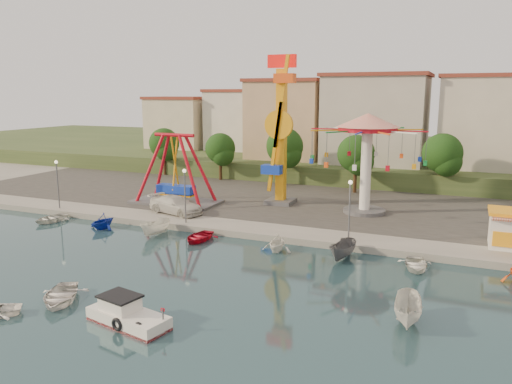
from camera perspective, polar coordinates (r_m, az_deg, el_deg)
The scene contains 31 objects.
ground at distance 34.85m, azimuth -7.65°, elevation -10.76°, with size 200.00×200.00×0.00m, color #143037.
quay_deck at distance 92.12m, azimuth 12.32°, elevation 3.05°, with size 200.00×100.00×0.60m, color #9E998E.
asphalt_pad at distance 61.33m, azimuth 6.69°, elevation -0.50°, with size 90.00×28.00×0.01m, color #4C4944.
hill_terrace at distance 96.85m, azimuth 12.91°, elevation 4.13°, with size 200.00×60.00×3.00m, color #384C26.
pirate_ship_ride at distance 57.31m, azimuth -9.21°, elevation 2.45°, with size 10.00×5.00×8.00m.
kamikaze_tower at distance 55.61m, azimuth 2.89°, elevation 6.69°, with size 3.41×3.10×16.50m.
wave_swinger at distance 52.65m, azimuth 12.59°, elevation 5.73°, with size 11.60×11.60×10.40m.
lamp_post_0 at distance 58.40m, azimuth -21.70°, elevation 0.67°, with size 0.14×0.14×5.00m, color #59595E.
lamp_post_1 at distance 48.62m, azimuth -8.11°, elevation -0.62°, with size 0.14×0.14×5.00m, color #59595E.
lamp_post_2 at distance 42.78m, azimuth 10.62°, elevation -2.34°, with size 0.14×0.14×5.00m, color #59595E.
tree_0 at distance 77.86m, azimuth -10.46°, elevation 5.50°, with size 4.60×4.60×7.19m.
tree_1 at distance 72.24m, azimuth -4.11°, elevation 5.00°, with size 4.35×4.35×6.80m.
tree_2 at distance 67.81m, azimuth 3.30°, elevation 5.22°, with size 5.02×5.02×7.85m.
tree_3 at distance 63.78m, azimuth 11.36°, elevation 4.31°, with size 4.68×4.68×7.32m.
tree_4 at distance 65.51m, azimuth 20.52°, elevation 4.17°, with size 4.86×4.86×7.60m.
building_0 at distance 89.24m, azimuth -11.31°, elevation 8.40°, with size 9.26×9.53×11.87m, color beige.
building_1 at distance 87.93m, azimuth -2.73°, elevation 7.51°, with size 12.33×9.01×8.63m, color silver.
building_2 at distance 83.57m, azimuth 5.67°, elevation 8.17°, with size 11.95×9.28×11.23m, color tan.
building_3 at distance 77.49m, azimuth 14.79°, elevation 6.87°, with size 12.59×10.50×9.20m, color beige.
building_4 at distance 80.12m, azimuth 24.77°, elevation 6.36°, with size 10.75×9.23×9.24m, color beige.
cabin_motorboat at distance 30.25m, azimuth -14.58°, elevation -13.58°, with size 5.39×2.93×1.79m.
rowboat_a at distance 34.46m, azimuth -21.50°, elevation -10.96°, with size 2.97×4.16×0.86m, color white.
skiff at distance 30.51m, azimuth 17.03°, elevation -12.85°, with size 1.55×4.13×1.60m, color silver.
van at distance 52.89m, azimuth -9.17°, elevation -1.46°, with size 2.55×6.27×1.82m, color silver.
moored_boat_0 at distance 55.42m, azimuth -22.41°, elevation -2.79°, with size 2.63×3.69×0.76m, color silver.
moored_boat_1 at distance 50.89m, azimuth -17.15°, elevation -3.17°, with size 2.55×2.95×1.55m, color #122AA1.
moored_boat_2 at distance 47.24m, azimuth -11.39°, elevation -4.02°, with size 1.45×3.86×1.49m, color silver.
moored_boat_3 at distance 45.02m, azimuth -6.59°, elevation -5.11°, with size 2.65×3.71×0.77m, color #B00E23.
moored_boat_4 at distance 41.85m, azimuth 2.41°, elevation -5.78°, with size 2.47×2.86×1.51m, color white.
moored_boat_5 at distance 40.33m, azimuth 9.92°, elevation -6.60°, with size 1.48×3.94×1.52m, color #5A5A5F.
moored_boat_6 at distance 39.67m, azimuth 17.79°, elevation -7.89°, with size 2.51×3.52×0.73m, color white.
Camera 1 is at (16.69, -27.70, 12.98)m, focal length 35.00 mm.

